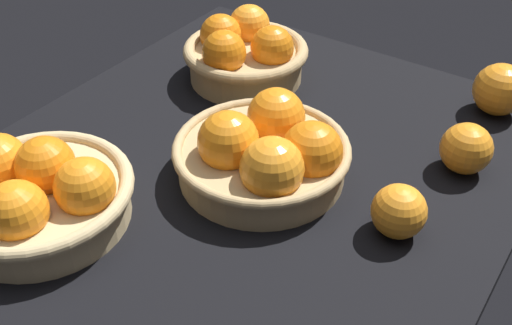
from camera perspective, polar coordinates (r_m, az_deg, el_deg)
name	(u,v)px	position (r cm, az deg, el deg)	size (l,w,h in cm)	color
market_tray	(244,175)	(87.49, -1.11, -1.19)	(84.00, 72.00, 3.00)	black
basket_near_right	(33,194)	(80.11, -20.04, -2.79)	(23.92, 23.92, 10.82)	tan
basket_near_left	(244,53)	(105.10, -1.09, 10.18)	(21.17, 21.17, 10.78)	tan
basket_center	(265,153)	(82.11, 0.83, 0.88)	(24.31, 24.31, 10.72)	tan
loose_orange_front_gap	(500,89)	(103.19, 21.78, 6.34)	(8.23, 8.23, 8.23)	orange
loose_orange_back_gap	(466,149)	(88.82, 19.02, 1.24)	(7.22, 7.22, 7.22)	orange
loose_orange_side_gap	(398,213)	(76.17, 13.08, -4.61)	(6.86, 6.86, 6.86)	orange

